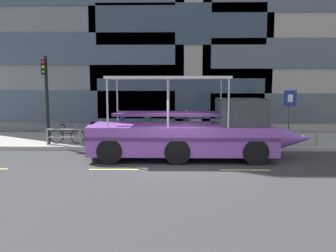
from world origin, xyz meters
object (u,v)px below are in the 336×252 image
traffic_light_pole (46,91)px  leaned_bicycle (67,136)px  pedestrian_near_stern (123,124)px  parking_sign (290,108)px  pedestrian_near_bow (260,121)px  pedestrian_mid_right (147,124)px  pedestrian_mid_left (187,123)px  duck_tour_boat (195,133)px

traffic_light_pole → leaned_bicycle: (0.87, 0.21, -2.21)m
pedestrian_near_stern → parking_sign: bearing=-1.8°
pedestrian_near_bow → pedestrian_mid_right: bearing=-174.0°
parking_sign → pedestrian_mid_left: (-4.97, 0.53, -0.80)m
traffic_light_pole → pedestrian_near_stern: 4.00m
parking_sign → pedestrian_mid_right: 6.99m
traffic_light_pole → pedestrian_near_stern: (3.61, 0.47, -1.66)m
traffic_light_pole → pedestrian_mid_left: size_ratio=2.61×
parking_sign → pedestrian_near_bow: size_ratio=1.50×
pedestrian_near_bow → pedestrian_near_stern: pedestrian_near_bow is taller
pedestrian_mid_right → leaned_bicycle: bearing=-177.3°
traffic_light_pole → duck_tour_boat: bearing=-17.8°
duck_tour_boat → pedestrian_mid_right: duck_tour_boat is taller
duck_tour_boat → leaned_bicycle: bearing=158.1°
leaned_bicycle → pedestrian_near_bow: 9.71m
duck_tour_boat → pedestrian_near_bow: bearing=43.0°
traffic_light_pole → pedestrian_mid_right: size_ratio=2.72×
traffic_light_pole → pedestrian_mid_left: 7.02m
leaned_bicycle → duck_tour_boat: 6.66m
pedestrian_mid_right → parking_sign: bearing=-1.5°
pedestrian_near_bow → pedestrian_near_stern: (-6.92, -0.53, -0.13)m
pedestrian_near_bow → pedestrian_mid_left: pedestrian_near_bow is taller
pedestrian_near_stern → pedestrian_mid_left: bearing=4.8°
parking_sign → pedestrian_near_bow: bearing=147.8°
duck_tour_boat → parking_sign: bearing=27.6°
duck_tour_boat → pedestrian_near_stern: duck_tour_boat is taller
duck_tour_boat → pedestrian_mid_left: bearing=94.5°
pedestrian_mid_left → pedestrian_mid_right: (-1.97, -0.34, -0.04)m
parking_sign → pedestrian_near_bow: (-1.24, 0.78, -0.73)m
leaned_bicycle → duck_tour_boat: bearing=-21.9°
pedestrian_near_stern → duck_tour_boat: bearing=-38.6°
traffic_light_pole → parking_sign: (11.77, 0.21, -0.80)m
pedestrian_near_bow → pedestrian_mid_right: 5.73m
parking_sign → leaned_bicycle: (-10.89, -0.00, -1.41)m
parking_sign → pedestrian_near_stern: size_ratio=1.71×
pedestrian_near_bow → pedestrian_mid_right: pedestrian_near_bow is taller
leaned_bicycle → pedestrian_mid_right: pedestrian_mid_right is taller
parking_sign → leaned_bicycle: bearing=-180.0°
traffic_light_pole → pedestrian_near_stern: traffic_light_pole is taller
duck_tour_boat → pedestrian_mid_left: duck_tour_boat is taller
parking_sign → duck_tour_boat: (-4.73, -2.47, -0.88)m
pedestrian_near_stern → pedestrian_mid_right: bearing=-3.4°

